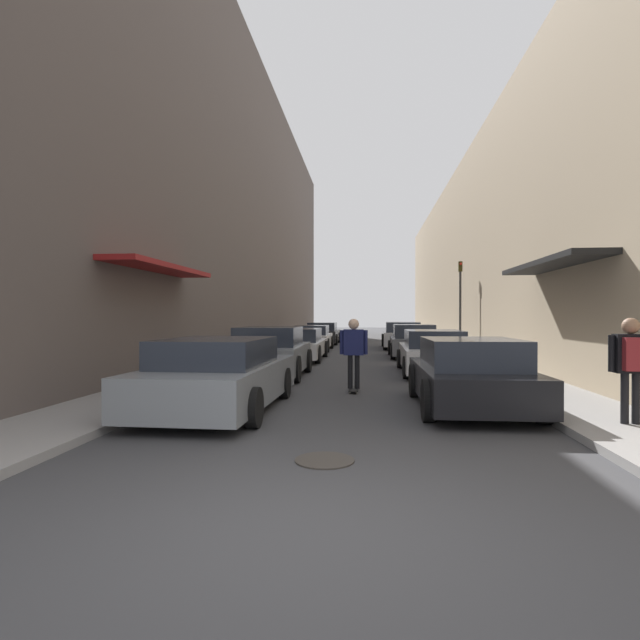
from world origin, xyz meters
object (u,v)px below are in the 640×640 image
Objects in this scene: parked_car_left_1 at (270,353)px; pedestrian at (632,358)px; parked_car_left_0 at (219,375)px; skateboarder at (354,347)px; parked_car_right_2 at (413,342)px; parked_car_right_0 at (470,375)px; manhole_cover at (325,460)px; traffic_light at (460,297)px; parked_car_left_4 at (323,334)px; parked_car_left_3 at (312,338)px; parked_car_right_3 at (402,336)px; parked_car_right_1 at (433,353)px; parked_car_left_2 at (299,345)px.

pedestrian reaches higher than parked_car_left_1.
skateboarder is (2.34, 2.44, 0.38)m from parked_car_left_0.
parked_car_left_0 is 12.83m from parked_car_right_2.
parked_car_right_0 is 2.60m from pedestrian.
pedestrian is (2.00, -13.08, 0.45)m from parked_car_right_2.
skateboarder reaches higher than manhole_cover.
parked_car_left_1 is at bearing 133.95° from skateboarder.
parked_car_left_4 is at bearing 131.87° from traffic_light.
parked_car_left_3 is at bearing 165.16° from traffic_light.
parked_car_right_3 reaches higher than manhole_cover.
parked_car_right_0 is 13.58m from traffic_light.
parked_car_right_3 is 1.17× the size of traffic_light.
parked_car_left_4 reaches higher than manhole_cover.
parked_car_right_2 is at bearing -89.25° from parked_car_right_3.
parked_car_right_1 is at bearing 15.88° from parked_car_left_1.
parked_car_right_2 is at bearing 81.11° from manhole_cover.
parked_car_right_2 is 13.24m from pedestrian.
skateboarder reaches higher than parked_car_left_2.
parked_car_left_3 is at bearing 100.45° from skateboarder.
parked_car_left_2 is 4.80m from parked_car_right_2.
traffic_light reaches higher than parked_car_left_0.
parked_car_right_2 is at bearing 69.48° from parked_car_left_0.
parked_car_left_4 is at bearing 90.27° from parked_car_left_0.
parked_car_right_2 is 5.63m from parked_car_right_3.
parked_car_left_0 is at bearing -133.81° from skateboarder.
parked_car_left_2 is (0.05, 5.44, -0.08)m from parked_car_left_1.
parked_car_right_1 is (4.56, 6.23, -0.01)m from parked_car_left_0.
parked_car_left_0 is at bearing -110.52° from parked_car_right_2.
parked_car_right_2 reaches higher than parked_car_right_1.
parked_car_right_3 is at bearing 70.62° from parked_car_left_1.
parked_car_right_3 reaches higher than parked_car_right_1.
parked_car_left_0 is 4.92m from parked_car_left_1.
skateboarder is 5.43m from pedestrian.
manhole_cover is at bearing -80.74° from parked_car_left_2.
parked_car_right_2 is (-0.06, 5.78, 0.03)m from parked_car_right_1.
parked_car_left_2 is 1.10× the size of parked_car_left_3.
parked_car_left_1 is at bearing 105.74° from manhole_cover.
manhole_cover is at bearing -123.99° from parked_car_right_0.
skateboarder is (2.43, -13.18, 0.40)m from parked_car_left_3.
parked_car_right_2 is (4.55, 7.10, -0.03)m from parked_car_left_1.
skateboarder is 5.47m from manhole_cover.
skateboarder is at bearing -102.70° from parked_car_right_2.
parked_car_right_0 is at bearing -43.73° from parked_car_left_1.
parked_car_left_0 reaches higher than parked_car_left_2.
parked_car_right_2 is (4.60, -9.40, 0.01)m from parked_car_left_4.
manhole_cover is (2.21, -7.85, -0.66)m from parked_car_left_1.
parked_car_left_3 is 0.97× the size of parked_car_left_4.
parked_car_left_4 is at bearing 97.33° from skateboarder.
parked_car_left_0 reaches higher than parked_car_right_1.
pedestrian reaches higher than manhole_cover.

